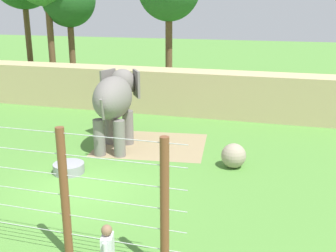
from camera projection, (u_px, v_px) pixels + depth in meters
ground_plane at (80, 188)px, 13.38m from camera, size 120.00×120.00×0.00m
dirt_patch at (151, 145)px, 17.53m from camera, size 4.97×4.21×0.01m
embankment_wall at (169, 91)px, 22.64m from camera, size 36.00×1.80×2.36m
elephant at (115, 99)px, 16.72m from camera, size 1.99×4.15×3.10m
enrichment_ball at (234, 156)px, 14.99m from camera, size 0.91×0.91×0.91m
cable_fence at (9, 186)px, 9.78m from camera, size 8.85×0.20×3.20m
water_tub at (69, 168)px, 14.58m from camera, size 1.10×1.10×0.35m
tree_far_left at (69, 0)px, 28.01m from camera, size 3.67×3.67×8.10m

